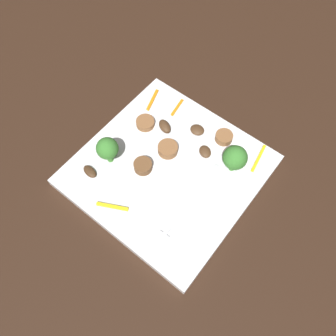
{
  "coord_description": "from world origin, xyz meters",
  "views": [
    {
      "loc": [
        0.21,
        0.17,
        0.52
      ],
      "look_at": [
        0.0,
        0.0,
        0.02
      ],
      "focal_mm": 36.99,
      "sensor_mm": 36.0,
      "label": 1
    }
  ],
  "objects_px": {
    "mushroom_1": "(205,152)",
    "pepper_strip_0": "(177,107)",
    "sausage_slice_2": "(145,123)",
    "mushroom_0": "(165,126)",
    "sausage_slice_1": "(143,166)",
    "pepper_strip_1": "(112,207)",
    "plate": "(168,170)",
    "mushroom_3": "(197,130)",
    "pepper_strip_3": "(259,158)",
    "broccoli_floret_1": "(107,149)",
    "pepper_strip_2": "(153,100)",
    "fork": "(181,213)",
    "mushroom_2": "(90,171)",
    "broccoli_floret_0": "(235,158)",
    "sausage_slice_0": "(168,149)",
    "sausage_slice_3": "(224,137)"
  },
  "relations": [
    {
      "from": "sausage_slice_1",
      "to": "sausage_slice_2",
      "type": "height_order",
      "value": "sausage_slice_1"
    },
    {
      "from": "sausage_slice_1",
      "to": "pepper_strip_2",
      "type": "xyz_separation_m",
      "value": [
        -0.12,
        -0.08,
        -0.01
      ]
    },
    {
      "from": "pepper_strip_1",
      "to": "broccoli_floret_0",
      "type": "bearing_deg",
      "value": 148.21
    },
    {
      "from": "pepper_strip_2",
      "to": "pepper_strip_3",
      "type": "bearing_deg",
      "value": 93.95
    },
    {
      "from": "broccoli_floret_0",
      "to": "mushroom_1",
      "type": "bearing_deg",
      "value": -85.93
    },
    {
      "from": "pepper_strip_0",
      "to": "pepper_strip_3",
      "type": "distance_m",
      "value": 0.17
    },
    {
      "from": "sausage_slice_1",
      "to": "mushroom_1",
      "type": "height_order",
      "value": "sausage_slice_1"
    },
    {
      "from": "broccoli_floret_1",
      "to": "pepper_strip_2",
      "type": "height_order",
      "value": "broccoli_floret_1"
    },
    {
      "from": "broccoli_floret_0",
      "to": "sausage_slice_3",
      "type": "distance_m",
      "value": 0.06
    },
    {
      "from": "sausage_slice_2",
      "to": "pepper_strip_2",
      "type": "relative_size",
      "value": 0.67
    },
    {
      "from": "fork",
      "to": "sausage_slice_2",
      "type": "height_order",
      "value": "sausage_slice_2"
    },
    {
      "from": "pepper_strip_0",
      "to": "pepper_strip_2",
      "type": "distance_m",
      "value": 0.05
    },
    {
      "from": "plate",
      "to": "broccoli_floret_1",
      "type": "distance_m",
      "value": 0.11
    },
    {
      "from": "sausage_slice_2",
      "to": "sausage_slice_3",
      "type": "distance_m",
      "value": 0.14
    },
    {
      "from": "mushroom_1",
      "to": "pepper_strip_1",
      "type": "xyz_separation_m",
      "value": [
        0.17,
        -0.06,
        -0.0
      ]
    },
    {
      "from": "mushroom_3",
      "to": "pepper_strip_3",
      "type": "relative_size",
      "value": 0.44
    },
    {
      "from": "sausage_slice_0",
      "to": "mushroom_0",
      "type": "xyz_separation_m",
      "value": [
        -0.03,
        -0.03,
        -0.0
      ]
    },
    {
      "from": "sausage_slice_1",
      "to": "pepper_strip_2",
      "type": "bearing_deg",
      "value": -146.59
    },
    {
      "from": "mushroom_1",
      "to": "pepper_strip_0",
      "type": "bearing_deg",
      "value": -115.99
    },
    {
      "from": "mushroom_2",
      "to": "mushroom_3",
      "type": "distance_m",
      "value": 0.2
    },
    {
      "from": "pepper_strip_0",
      "to": "pepper_strip_1",
      "type": "height_order",
      "value": "same"
    },
    {
      "from": "sausage_slice_1",
      "to": "mushroom_2",
      "type": "distance_m",
      "value": 0.09
    },
    {
      "from": "mushroom_3",
      "to": "pepper_strip_0",
      "type": "height_order",
      "value": "mushroom_3"
    },
    {
      "from": "plate",
      "to": "mushroom_3",
      "type": "height_order",
      "value": "mushroom_3"
    },
    {
      "from": "sausage_slice_1",
      "to": "mushroom_1",
      "type": "relative_size",
      "value": 1.22
    },
    {
      "from": "plate",
      "to": "pepper_strip_2",
      "type": "xyz_separation_m",
      "value": [
        -0.09,
        -0.11,
        0.01
      ]
    },
    {
      "from": "plate",
      "to": "mushroom_1",
      "type": "relative_size",
      "value": 11.24
    },
    {
      "from": "broccoli_floret_0",
      "to": "mushroom_0",
      "type": "xyz_separation_m",
      "value": [
        0.01,
        -0.14,
        -0.03
      ]
    },
    {
      "from": "sausage_slice_0",
      "to": "sausage_slice_3",
      "type": "relative_size",
      "value": 1.12
    },
    {
      "from": "sausage_slice_0",
      "to": "mushroom_1",
      "type": "relative_size",
      "value": 1.37
    },
    {
      "from": "fork",
      "to": "broccoli_floret_0",
      "type": "height_order",
      "value": "broccoli_floret_0"
    },
    {
      "from": "broccoli_floret_0",
      "to": "mushroom_1",
      "type": "height_order",
      "value": "broccoli_floret_0"
    },
    {
      "from": "broccoli_floret_0",
      "to": "pepper_strip_2",
      "type": "xyz_separation_m",
      "value": [
        -0.03,
        -0.19,
        -0.03
      ]
    },
    {
      "from": "mushroom_2",
      "to": "pepper_strip_1",
      "type": "xyz_separation_m",
      "value": [
        0.02,
        0.07,
        -0.0
      ]
    },
    {
      "from": "sausage_slice_0",
      "to": "mushroom_0",
      "type": "distance_m",
      "value": 0.05
    },
    {
      "from": "broccoli_floret_0",
      "to": "mushroom_2",
      "type": "distance_m",
      "value": 0.23
    },
    {
      "from": "sausage_slice_0",
      "to": "pepper_strip_1",
      "type": "bearing_deg",
      "value": -1.86
    },
    {
      "from": "mushroom_0",
      "to": "mushroom_2",
      "type": "height_order",
      "value": "mushroom_0"
    },
    {
      "from": "sausage_slice_1",
      "to": "pepper_strip_1",
      "type": "xyz_separation_m",
      "value": [
        0.08,
        0.01,
        -0.01
      ]
    },
    {
      "from": "pepper_strip_1",
      "to": "plate",
      "type": "bearing_deg",
      "value": 167.14
    },
    {
      "from": "sausage_slice_2",
      "to": "mushroom_0",
      "type": "xyz_separation_m",
      "value": [
        -0.01,
        0.03,
        0.0
      ]
    },
    {
      "from": "broccoli_floret_1",
      "to": "sausage_slice_1",
      "type": "height_order",
      "value": "broccoli_floret_1"
    },
    {
      "from": "mushroom_2",
      "to": "mushroom_1",
      "type": "bearing_deg",
      "value": 139.58
    },
    {
      "from": "sausage_slice_0",
      "to": "pepper_strip_3",
      "type": "relative_size",
      "value": 0.6
    },
    {
      "from": "mushroom_1",
      "to": "mushroom_3",
      "type": "xyz_separation_m",
      "value": [
        -0.03,
        -0.04,
        0.0
      ]
    },
    {
      "from": "pepper_strip_1",
      "to": "sausage_slice_2",
      "type": "bearing_deg",
      "value": -158.08
    },
    {
      "from": "sausage_slice_1",
      "to": "sausage_slice_2",
      "type": "distance_m",
      "value": 0.09
    },
    {
      "from": "sausage_slice_2",
      "to": "mushroom_0",
      "type": "distance_m",
      "value": 0.04
    },
    {
      "from": "sausage_slice_0",
      "to": "sausage_slice_3",
      "type": "height_order",
      "value": "sausage_slice_0"
    },
    {
      "from": "pepper_strip_2",
      "to": "pepper_strip_0",
      "type": "bearing_deg",
      "value": 107.46
    }
  ]
}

